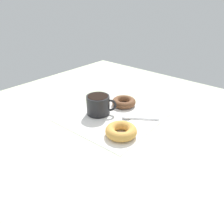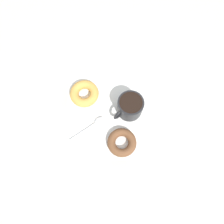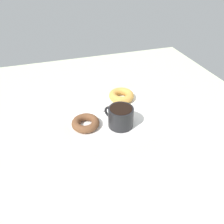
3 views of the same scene
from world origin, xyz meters
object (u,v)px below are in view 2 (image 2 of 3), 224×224
(donut_far, at_px, (83,94))
(donut_near_cup, at_px, (121,142))
(coffee_cup, at_px, (129,105))
(spoon, at_px, (93,124))

(donut_far, bearing_deg, donut_near_cup, 125.77)
(coffee_cup, height_order, spoon, coffee_cup)
(coffee_cup, distance_m, donut_far, 0.18)
(coffee_cup, relative_size, spoon, 0.84)
(donut_near_cup, height_order, spoon, donut_near_cup)
(donut_near_cup, bearing_deg, donut_far, -54.23)
(donut_near_cup, xyz_separation_m, spoon, (0.10, -0.07, -0.01))
(coffee_cup, height_order, donut_near_cup, coffee_cup)
(donut_near_cup, relative_size, donut_far, 0.94)
(donut_far, relative_size, spoon, 0.84)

